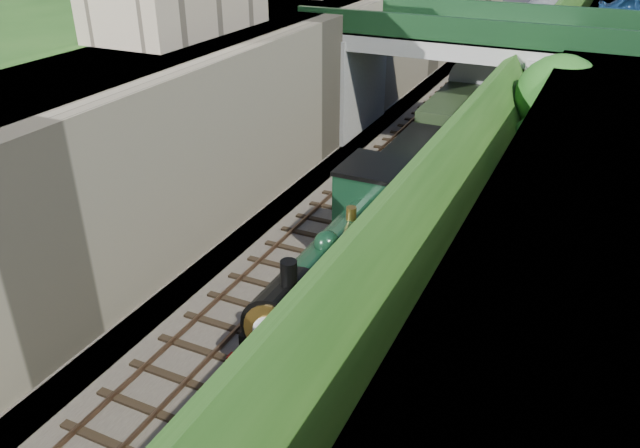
{
  "coord_description": "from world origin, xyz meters",
  "views": [
    {
      "loc": [
        7.68,
        -8.36,
        12.12
      ],
      "look_at": [
        0.0,
        7.83,
        2.72
      ],
      "focal_mm": 35.0,
      "sensor_mm": 36.0,
      "label": 1
    }
  ],
  "objects_px": {
    "road_bridge": "(471,73)",
    "tender": "(418,183)",
    "locomotive": "(348,260)",
    "tree": "(561,102)"
  },
  "relations": [
    {
      "from": "road_bridge",
      "to": "tender",
      "type": "xyz_separation_m",
      "value": [
        0.26,
        -9.25,
        -2.46
      ]
    },
    {
      "from": "locomotive",
      "to": "tender",
      "type": "height_order",
      "value": "locomotive"
    },
    {
      "from": "tree",
      "to": "tender",
      "type": "relative_size",
      "value": 1.1
    },
    {
      "from": "locomotive",
      "to": "tender",
      "type": "relative_size",
      "value": 1.7
    },
    {
      "from": "tree",
      "to": "locomotive",
      "type": "height_order",
      "value": "tree"
    },
    {
      "from": "road_bridge",
      "to": "tree",
      "type": "relative_size",
      "value": 2.42
    },
    {
      "from": "road_bridge",
      "to": "locomotive",
      "type": "relative_size",
      "value": 1.56
    },
    {
      "from": "tree",
      "to": "tender",
      "type": "distance_m",
      "value": 6.82
    },
    {
      "from": "tree",
      "to": "tender",
      "type": "xyz_separation_m",
      "value": [
        -4.71,
        -3.89,
        -3.03
      ]
    },
    {
      "from": "road_bridge",
      "to": "locomotive",
      "type": "xyz_separation_m",
      "value": [
        0.26,
        -16.61,
        -2.18
      ]
    }
  ]
}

